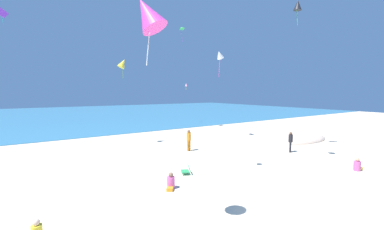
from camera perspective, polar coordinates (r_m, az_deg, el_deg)
The scene contains 15 objects.
ground_plane at distance 17.93m, azimuth -5.15°, elevation -10.10°, with size 120.00×120.00×0.00m, color beige.
ocean_water at distance 57.73m, azimuth -25.23°, elevation 0.17°, with size 120.00×60.00×0.05m, color teal.
dune_mound at distance 27.21m, azimuth 22.01°, elevation -5.12°, with size 8.62×6.04×1.85m, color beige.
beach_chair_far_right at distance 14.44m, azimuth -1.22°, elevation -12.86°, with size 0.75×0.77×0.55m.
person_0 at distance 12.45m, azimuth -5.08°, elevation -15.76°, with size 0.67×0.72×0.81m.
person_1 at distance 20.81m, azimuth 22.37°, elevation -5.63°, with size 0.45×0.45×1.65m.
person_4 at distance 18.15m, azimuth 34.64°, elevation -9.89°, with size 0.64×0.38×0.81m.
person_5 at distance 19.69m, azimuth -0.78°, elevation -5.64°, with size 0.39×0.39×1.75m.
kite_purple at distance 25.98m, azimuth -38.41°, elevation 18.48°, with size 0.86×0.46×1.32m.
kite_pink at distance 36.79m, azimuth -1.40°, elevation 7.18°, with size 0.55×0.54×1.00m.
kite_magenta at distance 8.10m, azimuth -10.50°, elevation 22.58°, with size 1.47×1.47×2.22m.
kite_yellow at distance 22.37m, azimuth -16.14°, elevation 11.70°, with size 0.93×0.65×1.81m.
kite_black at distance 18.10m, azimuth 23.82°, elevation 22.73°, with size 0.72×0.73×1.54m.
kite_white at distance 14.00m, azimuth 6.56°, elevation 14.00°, with size 0.66×0.56×1.55m.
kite_green at distance 32.04m, azimuth -2.50°, elevation 19.93°, with size 0.95×0.91×1.89m.
Camera 1 is at (-8.17, -5.22, 4.79)m, focal length 22.45 mm.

